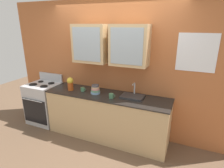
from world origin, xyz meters
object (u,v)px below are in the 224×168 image
object	(u,v)px
stove_range	(45,103)
cup_near_bowls	(83,89)
cup_near_sink	(111,96)
bowl_stack	(95,90)
vase	(70,83)
sink_faucet	(132,96)

from	to	relation	value
stove_range	cup_near_bowls	xyz separation A→B (m)	(1.04, -0.02, 0.48)
stove_range	cup_near_sink	distance (m)	1.77
bowl_stack	vase	distance (m)	0.54
stove_range	bowl_stack	bearing A→B (deg)	-0.74
bowl_stack	cup_near_bowls	bearing A→B (deg)	179.87
bowl_stack	stove_range	bearing A→B (deg)	179.26
sink_faucet	cup_near_sink	distance (m)	0.38
stove_range	bowl_stack	size ratio (longest dim) A/B	5.95
sink_faucet	cup_near_bowls	distance (m)	0.99
stove_range	vase	bearing A→B (deg)	-4.56
sink_faucet	cup_near_bowls	world-z (taller)	sink_faucet
sink_faucet	cup_near_sink	bearing A→B (deg)	-148.78
bowl_stack	cup_near_sink	xyz separation A→B (m)	(0.37, -0.10, -0.03)
bowl_stack	cup_near_bowls	distance (m)	0.29
stove_range	cup_near_sink	xyz separation A→B (m)	(1.70, -0.12, 0.48)
bowl_stack	cup_near_bowls	size ratio (longest dim) A/B	1.66
bowl_stack	cup_near_sink	distance (m)	0.39
sink_faucet	cup_near_sink	xyz separation A→B (m)	(-0.33, -0.20, 0.02)
sink_faucet	vase	xyz separation A→B (m)	(-1.24, -0.14, 0.12)
cup_near_sink	cup_near_bowls	xyz separation A→B (m)	(-0.66, 0.10, -0.01)
stove_range	sink_faucet	world-z (taller)	sink_faucet
stove_range	sink_faucet	distance (m)	2.08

